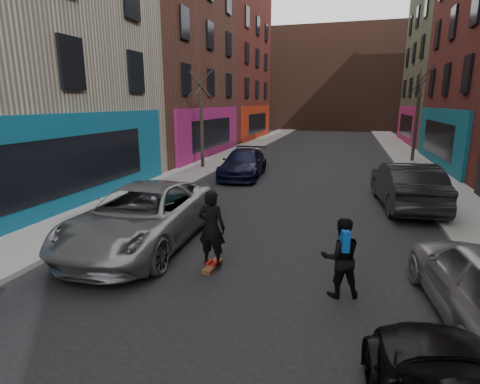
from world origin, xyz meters
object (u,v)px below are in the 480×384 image
Objects in this scene: skateboarder at (212,228)px; pedestrian at (341,257)px; parked_left_far at (143,216)px; parked_left_end at (243,163)px; tree_right_far at (418,108)px; skateboard at (212,266)px; tree_left_far at (201,111)px; parked_right_end at (406,185)px.

skateboarder is 2.98m from pedestrian.
parked_left_far reaches higher than parked_left_end.
skateboarder is (-7.10, -18.83, -2.52)m from tree_right_far.
skateboard is at bearing -82.44° from parked_left_end.
tree_left_far is 14.27m from skateboard.
skateboard is (-7.10, -18.83, -3.48)m from tree_right_far.
tree_right_far reaches higher than parked_left_end.
tree_right_far is at bearing -107.51° from skateboarder.
parked_left_end is at bearing -33.80° from parked_right_end.
tree_left_far reaches higher than parked_left_end.
tree_right_far is at bearing 72.49° from skateboard.
skateboarder reaches higher than pedestrian.
skateboard is 0.44× the size of skateboarder.
parked_left_end is at bearing -30.02° from tree_left_far.
parked_right_end is at bearing -122.66° from pedestrian.
parked_right_end is 3.12× the size of pedestrian.
skateboarder is (0.00, 0.00, 0.96)m from skateboard.
pedestrian is (-4.16, -19.32, -2.69)m from tree_right_far.
parked_left_end is 11.33m from skateboarder.
parked_left_far is 7.38× the size of skateboard.
parked_left_end is 2.99× the size of pedestrian.
skateboarder is at bearing -67.53° from tree_left_far.
tree_right_far is 20.28m from skateboarder.
pedestrian reaches higher than parked_left_far.
parked_left_end is at bearing -140.56° from tree_right_far.
tree_left_far is 13.78m from tree_right_far.
parked_left_end is at bearing 87.19° from parked_left_far.
parked_left_end reaches higher than skateboard.
parked_left_far is 3.24× the size of skateboarder.
tree_right_far is 3.73× the size of skateboarder.
tree_left_far is 0.96× the size of tree_right_far.
tree_left_far is 3.93× the size of pedestrian.
tree_left_far reaches higher than skateboard.
skateboard is at bearing -67.53° from tree_left_far.
parked_left_end is 12.71m from pedestrian.
tree_left_far is at bearing -154.18° from tree_right_far.
skateboarder is at bearing 0.00° from skateboard.
parked_right_end is at bearing -28.83° from tree_left_far.
tree_right_far is at bearing -104.91° from parked_right_end.
tree_right_far reaches higher than skateboarder.
skateboarder is at bearing -25.91° from pedestrian.
tree_right_far reaches higher than skateboard.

